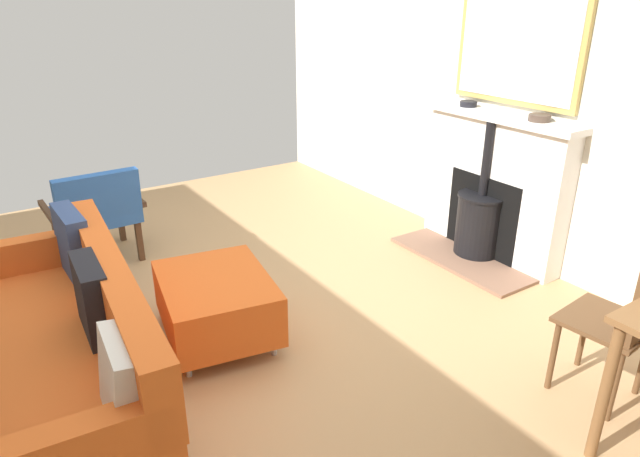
{
  "coord_description": "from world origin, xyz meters",
  "views": [
    {
      "loc": [
        1.06,
        2.82,
        1.96
      ],
      "look_at": [
        -0.54,
        0.38,
        0.74
      ],
      "focal_mm": 31.39,
      "sensor_mm": 36.0,
      "label": 1
    }
  ],
  "objects": [
    {
      "name": "dining_chair_near_fireplace",
      "position": [
        -1.49,
        1.67,
        0.5
      ],
      "size": [
        0.44,
        0.44,
        0.84
      ],
      "color": "brown",
      "rests_on": "ground"
    },
    {
      "name": "mirror_over_mantel",
      "position": [
        -2.44,
        0.08,
        1.68
      ],
      "size": [
        0.04,
        1.08,
        0.95
      ],
      "color": "tan"
    },
    {
      "name": "ottoman",
      "position": [
        -0.03,
        0.02,
        0.25
      ],
      "size": [
        0.75,
        0.89,
        0.4
      ],
      "color": "#B2B2B7",
      "rests_on": "ground"
    },
    {
      "name": "mantel_bowl_far",
      "position": [
        -2.34,
        0.42,
        1.17
      ],
      "size": [
        0.15,
        0.15,
        0.05
      ],
      "color": "#47382D",
      "rests_on": "fireplace"
    },
    {
      "name": "mantel_bowl_near",
      "position": [
        -2.34,
        -0.24,
        1.17
      ],
      "size": [
        0.13,
        0.13,
        0.04
      ],
      "color": "black",
      "rests_on": "fireplace"
    },
    {
      "name": "armchair_accent",
      "position": [
        0.31,
        -1.46,
        0.44
      ],
      "size": [
        0.7,
        0.6,
        0.77
      ],
      "color": "#4C3321",
      "rests_on": "ground"
    },
    {
      "name": "ground_plane",
      "position": [
        0.0,
        0.0,
        -0.0
      ],
      "size": [
        5.05,
        6.14,
        0.01
      ],
      "primitive_type": "cube",
      "color": "tan"
    },
    {
      "name": "wall_left",
      "position": [
        -2.52,
        0.0,
        1.37
      ],
      "size": [
        0.12,
        6.14,
        2.74
      ],
      "primitive_type": "cube",
      "color": "beige",
      "rests_on": "ground"
    },
    {
      "name": "fireplace",
      "position": [
        -2.33,
        0.08,
        0.49
      ],
      "size": [
        0.61,
        1.33,
        1.14
      ],
      "color": "brown",
      "rests_on": "ground"
    },
    {
      "name": "sofa",
      "position": [
        0.88,
        0.26,
        0.36
      ],
      "size": [
        0.96,
        1.96,
        0.84
      ],
      "color": "#B2B2B7",
      "rests_on": "ground"
    }
  ]
}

